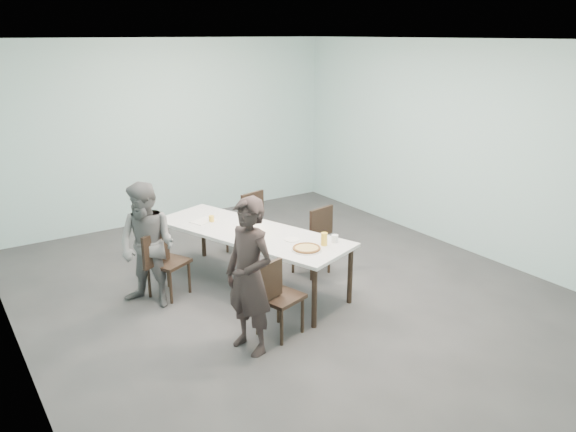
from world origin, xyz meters
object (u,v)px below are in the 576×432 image
diner_far (147,246)px  tealight (250,229)px  beer_glass (324,239)px  chair_near_left (275,293)px  amber_tumbler (211,219)px  water_tumbler (335,239)px  chair_far_right (247,218)px  diner_near (249,277)px  side_plate (292,240)px  pizza (307,248)px  chair_far_left (163,259)px  chair_near_right (315,236)px  table (250,235)px

diner_far → tealight: bearing=44.9°
beer_glass → tealight: beer_glass is taller
chair_near_left → diner_far: bearing=103.3°
beer_glass → amber_tumbler: beer_glass is taller
water_tumbler → amber_tumbler: (-0.86, 1.47, -0.01)m
chair_near_left → chair_far_right: bearing=50.5°
amber_tumbler → chair_far_right: bearing=32.2°
chair_far_right → diner_near: bearing=47.8°
diner_far → side_plate: diner_far is taller
pizza → tealight: 0.95m
chair_far_left → chair_near_right: size_ratio=1.00×
chair_near_left → amber_tumbler: 1.82m
chair_far_left → amber_tumbler: (0.79, 0.27, 0.29)m
water_tumbler → tealight: bearing=123.7°
chair_far_left → side_plate: chair_far_left is taller
table → pizza: 0.93m
table → water_tumbler: size_ratio=30.57×
chair_near_right → chair_far_right: size_ratio=1.00×
chair_far_right → tealight: (-0.56, -1.08, 0.27)m
chair_near_right → beer_glass: beer_glass is taller
table → water_tumbler: 1.09m
chair_far_right → diner_far: 2.02m
chair_near_right → pizza: chair_near_right is taller
diner_far → beer_glass: diner_far is taller
water_tumbler → side_plate: bearing=137.7°
diner_far → beer_glass: bearing=20.9°
water_tumbler → amber_tumbler: water_tumbler is taller
pizza → beer_glass: 0.26m
chair_far_left → diner_far: bearing=174.0°
diner_far → side_plate: 1.67m
diner_near → beer_glass: diner_near is taller
table → chair_near_left: (-0.41, -1.20, -0.19)m
diner_near → chair_far_right: bearing=136.8°
table → chair_near_left: bearing=-108.8°
diner_near → beer_glass: (1.20, 0.38, 0.02)m
diner_far → chair_near_left: bearing=-5.6°
tealight → diner_near: bearing=-120.5°
side_plate → diner_near: bearing=-144.0°
table → beer_glass: bearing=-62.8°
chair_near_right → side_plate: chair_near_right is taller
chair_far_left → diner_far: size_ratio=0.59×
chair_near_right → diner_near: (-1.71, -1.22, 0.30)m
diner_far → amber_tumbler: (0.99, 0.35, 0.05)m
chair_far_left → water_tumbler: size_ratio=9.67×
chair_near_left → tealight: 1.32m
chair_far_right → water_tumbler: bearing=78.2°
amber_tumbler → chair_near_right: bearing=-28.0°
chair_near_left → beer_glass: beer_glass is taller
chair_near_left → diner_near: diner_near is taller
chair_near_right → beer_glass: bearing=48.5°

